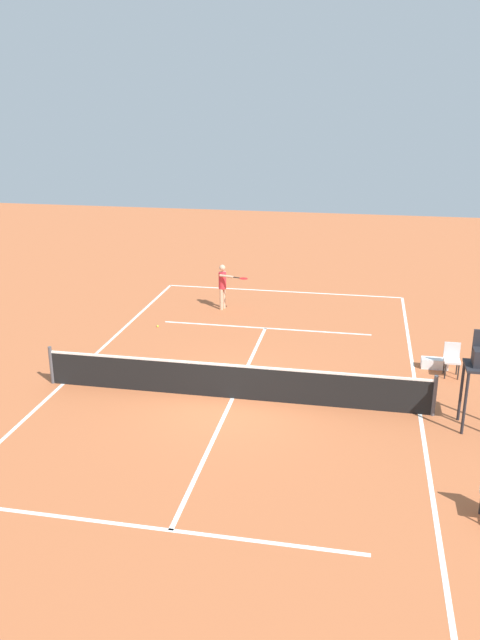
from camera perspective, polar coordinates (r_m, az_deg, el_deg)
name	(u,v)px	position (r m, az deg, el deg)	size (l,w,h in m)	color
ground_plane	(233,398)	(17.04, -0.66, -6.92)	(60.00, 60.00, 0.00)	#B76038
court_lines	(233,398)	(17.04, -0.66, -6.91)	(9.64, 20.45, 0.01)	white
tennis_net	(232,381)	(16.83, -0.67, -5.40)	(10.24, 0.10, 1.07)	#4C4C51
player_serving	(224,283)	(23.88, -1.46, 3.28)	(1.21, 0.84, 1.69)	#D8A884
tennis_ball	(158,326)	(22.39, -7.29, -0.54)	(0.07, 0.07, 0.07)	#CCE033
courtside_chair_mid	(452,358)	(19.13, 18.21, -3.21)	(0.44, 0.46, 0.95)	#262626
equipment_bag	(435,363)	(19.65, 16.80, -3.68)	(0.76, 0.32, 0.30)	white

